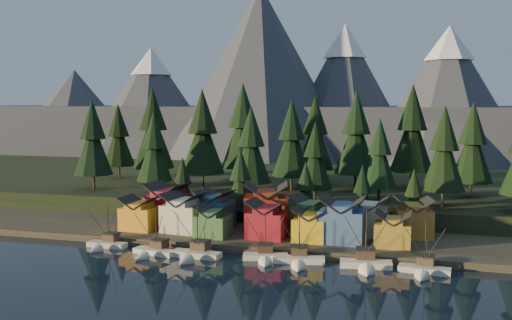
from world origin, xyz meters
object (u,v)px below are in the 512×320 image
(boat_5, at_px, (366,257))
(house_back_1, at_px, (215,208))
(boat_2, at_px, (194,248))
(boat_4, at_px, (299,254))
(house_front_0, at_px, (140,212))
(house_back_0, at_px, (168,202))
(boat_3, at_px, (265,251))
(boat_6, at_px, (424,264))
(boat_0, at_px, (104,239))
(house_front_1, at_px, (184,211))
(boat_1, at_px, (151,246))

(boat_5, height_order, house_back_1, boat_5)
(boat_2, bearing_deg, house_back_1, 103.68)
(boat_4, distance_m, house_back_1, 33.06)
(boat_4, relative_size, house_front_0, 1.41)
(house_front_0, bearing_deg, house_back_0, 69.39)
(boat_2, height_order, house_back_1, boat_2)
(boat_3, xyz_separation_m, boat_6, (30.98, -0.86, -0.02))
(boat_3, distance_m, boat_6, 30.99)
(boat_6, bearing_deg, house_front_0, 174.49)
(boat_0, height_order, boat_5, boat_5)
(house_front_0, height_order, house_front_1, house_front_1)
(boat_5, height_order, house_back_0, house_back_0)
(boat_5, bearing_deg, boat_4, 174.94)
(boat_6, xyz_separation_m, house_front_0, (-65.81, 13.92, 3.64))
(house_back_0, height_order, house_back_1, house_back_0)
(house_front_1, bearing_deg, boat_0, -126.06)
(boat_2, bearing_deg, boat_1, -175.24)
(boat_4, relative_size, house_back_1, 1.24)
(boat_0, xyz_separation_m, boat_6, (67.84, -0.97, 0.04))
(boat_0, distance_m, house_front_0, 13.62)
(boat_1, height_order, boat_2, boat_2)
(boat_1, height_order, boat_3, boat_3)
(boat_0, height_order, boat_1, boat_1)
(boat_2, xyz_separation_m, house_front_1, (-9.19, 16.70, 4.18))
(house_front_0, bearing_deg, house_front_1, 7.42)
(house_back_1, bearing_deg, boat_1, -95.74)
(house_front_0, bearing_deg, boat_1, -53.66)
(boat_6, relative_size, house_back_1, 1.17)
(boat_6, bearing_deg, boat_2, -171.40)
(boat_4, bearing_deg, boat_6, -10.26)
(boat_2, height_order, boat_4, boat_2)
(boat_2, xyz_separation_m, house_front_0, (-20.26, 15.64, 3.49))
(boat_3, height_order, boat_4, boat_4)
(boat_2, relative_size, boat_3, 1.09)
(house_back_0, bearing_deg, house_front_0, -105.25)
(boat_1, bearing_deg, house_front_1, 99.47)
(house_back_1, bearing_deg, boat_4, -30.77)
(boat_6, bearing_deg, boat_5, -176.91)
(boat_3, bearing_deg, boat_5, -14.48)
(house_back_0, bearing_deg, boat_6, -12.46)
(house_back_0, relative_size, house_back_1, 1.12)
(boat_1, relative_size, house_back_0, 1.02)
(boat_5, bearing_deg, house_front_0, 159.42)
(boat_5, bearing_deg, boat_3, 172.34)
(boat_1, bearing_deg, boat_6, 12.46)
(boat_2, distance_m, house_back_1, 23.41)
(boat_3, relative_size, boat_6, 0.99)
(boat_5, relative_size, boat_6, 1.13)
(boat_1, bearing_deg, boat_3, 16.81)
(boat_4, height_order, house_front_0, boat_4)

